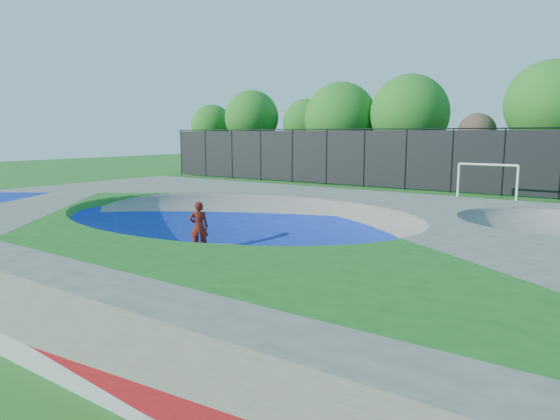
{
  "coord_description": "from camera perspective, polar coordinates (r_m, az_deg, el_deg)",
  "views": [
    {
      "loc": [
        9.12,
        -10.75,
        3.67
      ],
      "look_at": [
        -0.52,
        3.0,
        1.1
      ],
      "focal_mm": 32.0,
      "sensor_mm": 36.0,
      "label": 1
    }
  ],
  "objects": [
    {
      "name": "fence",
      "position": [
        33.08,
        19.08,
        5.49
      ],
      "size": [
        48.09,
        0.09,
        4.04
      ],
      "color": "black",
      "rests_on": "ground"
    },
    {
      "name": "soccer_goal",
      "position": [
        29.32,
        22.61,
        3.68
      ],
      "size": [
        3.16,
        0.12,
        2.08
      ],
      "color": "white",
      "rests_on": "ground"
    },
    {
      "name": "skate_deck",
      "position": [
        14.4,
        -5.17,
        -3.03
      ],
      "size": [
        22.0,
        14.0,
        1.5
      ],
      "primitive_type": "cube",
      "color": "gray",
      "rests_on": "ground"
    },
    {
      "name": "ground",
      "position": [
        14.57,
        -5.13,
        -5.92
      ],
      "size": [
        120.0,
        120.0,
        0.0
      ],
      "primitive_type": "plane",
      "color": "#1F5E1A",
      "rests_on": "ground"
    },
    {
      "name": "treeline",
      "position": [
        37.34,
        24.8,
        10.09
      ],
      "size": [
        53.74,
        7.23,
        8.32
      ],
      "color": "#483424",
      "rests_on": "ground"
    },
    {
      "name": "skateboard",
      "position": [
        15.93,
        -9.19,
        -4.64
      ],
      "size": [
        0.73,
        0.68,
        0.05
      ],
      "primitive_type": "cube",
      "rotation": [
        0.0,
        0.0,
        0.72
      ],
      "color": "black",
      "rests_on": "ground"
    },
    {
      "name": "skater",
      "position": [
        15.77,
        -9.25,
        -1.9
      ],
      "size": [
        0.69,
        0.68,
        1.6
      ],
      "primitive_type": "imported",
      "rotation": [
        0.0,
        0.0,
        3.89
      ],
      "color": "#AF220E",
      "rests_on": "ground"
    }
  ]
}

